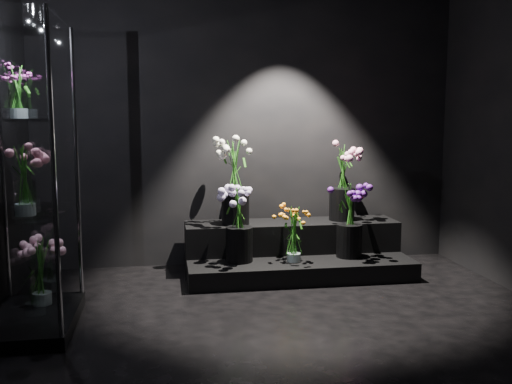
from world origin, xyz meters
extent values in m
plane|color=black|center=(0.00, 0.00, 0.00)|extent=(4.00, 4.00, 0.00)
plane|color=black|center=(0.00, 2.00, 1.40)|extent=(4.00, 0.00, 4.00)
plane|color=black|center=(0.00, -2.00, 1.40)|extent=(4.00, 0.00, 4.00)
cube|color=black|center=(0.37, 1.50, 0.08)|extent=(1.99, 0.88, 0.17)
cube|color=black|center=(0.37, 1.72, 0.30)|extent=(1.99, 0.44, 0.28)
cube|color=black|center=(-1.70, 0.50, 0.05)|extent=(0.56, 0.93, 0.09)
cube|color=white|center=(-1.70, 0.50, 0.79)|extent=(0.50, 0.87, 0.01)
cube|color=white|center=(-1.70, 0.50, 1.40)|extent=(0.50, 0.87, 0.01)
cylinder|color=white|center=(0.30, 1.31, 0.27)|extent=(0.13, 0.13, 0.21)
cylinder|color=black|center=(-0.17, 1.40, 0.32)|extent=(0.24, 0.24, 0.30)
cylinder|color=black|center=(0.82, 1.40, 0.31)|extent=(0.23, 0.23, 0.30)
cylinder|color=black|center=(-0.17, 1.69, 0.61)|extent=(0.25, 0.25, 0.34)
cylinder|color=black|center=(0.86, 1.73, 0.59)|extent=(0.24, 0.24, 0.31)
cylinder|color=white|center=(-1.67, 0.33, 0.91)|extent=(0.14, 0.14, 0.23)
cylinder|color=white|center=(-1.75, 0.65, 1.51)|extent=(0.12, 0.12, 0.20)
cylinder|color=white|center=(-1.68, 0.70, 0.22)|extent=(0.14, 0.14, 0.25)
camera|label=1|loc=(-0.80, -3.41, 1.43)|focal=40.00mm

